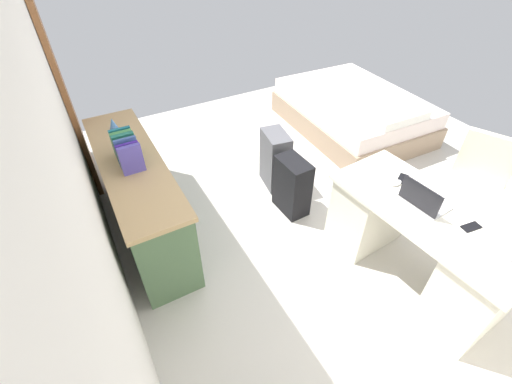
{
  "coord_description": "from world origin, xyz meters",
  "views": [
    {
      "loc": [
        -2.06,
        1.98,
        2.43
      ],
      "look_at": [
        -0.17,
        0.93,
        0.6
      ],
      "focal_mm": 24.45,
      "sensor_mm": 36.0,
      "label": 1
    }
  ],
  "objects": [
    {
      "name": "ground_plane",
      "position": [
        0.0,
        0.0,
        0.0
      ],
      "size": [
        5.41,
        5.41,
        0.0
      ],
      "primitive_type": "plane",
      "color": "beige"
    },
    {
      "name": "wall_back",
      "position": [
        0.0,
        2.13,
        1.27
      ],
      "size": [
        4.41,
        0.1,
        2.53
      ],
      "primitive_type": "cube",
      "color": "silver",
      "rests_on": "ground_plane"
    },
    {
      "name": "door_wooden",
      "position": [
        1.66,
        2.05,
        1.02
      ],
      "size": [
        0.88,
        0.05,
        2.04
      ],
      "primitive_type": "cube",
      "color": "brown",
      "rests_on": "ground_plane"
    },
    {
      "name": "desk",
      "position": [
        -1.08,
        0.0,
        0.38
      ],
      "size": [
        1.48,
        0.76,
        0.72
      ],
      "color": "silver",
      "rests_on": "ground_plane"
    },
    {
      "name": "office_chair",
      "position": [
        -0.92,
        -0.83,
        0.42
      ],
      "size": [
        0.61,
        0.61,
        0.94
      ],
      "color": "black",
      "rests_on": "ground_plane"
    },
    {
      "name": "credenza",
      "position": [
        0.49,
        1.75,
        0.4
      ],
      "size": [
        1.8,
        0.48,
        0.8
      ],
      "color": "#4C6B47",
      "rests_on": "ground_plane"
    },
    {
      "name": "bed",
      "position": [
        1.02,
        -1.21,
        0.24
      ],
      "size": [
        1.96,
        1.48,
        0.58
      ],
      "color": "gray",
      "rests_on": "ground_plane"
    },
    {
      "name": "suitcase_black",
      "position": [
        0.06,
        0.4,
        0.29
      ],
      "size": [
        0.37,
        0.23,
        0.58
      ],
      "primitive_type": "cube",
      "rotation": [
        0.0,
        0.0,
        0.03
      ],
      "color": "black",
      "rests_on": "ground_plane"
    },
    {
      "name": "suitcase_spare_grey",
      "position": [
        0.49,
        0.33,
        0.31
      ],
      "size": [
        0.39,
        0.28,
        0.63
      ],
      "primitive_type": "cube",
      "rotation": [
        0.0,
        0.0,
        -0.16
      ],
      "color": "#4C4C51",
      "rests_on": "ground_plane"
    },
    {
      "name": "laptop",
      "position": [
        -1.0,
        0.02,
        0.77
      ],
      "size": [
        0.32,
        0.24,
        0.21
      ],
      "color": "#B7B7BC",
      "rests_on": "desk"
    },
    {
      "name": "computer_mouse",
      "position": [
        -0.74,
        -0.0,
        0.74
      ],
      "size": [
        0.07,
        0.1,
        0.03
      ],
      "primitive_type": "ellipsoid",
      "rotation": [
        0.0,
        0.0,
        0.07
      ],
      "color": "white",
      "rests_on": "desk"
    },
    {
      "name": "cell_phone_near_laptop",
      "position": [
        -1.33,
        -0.1,
        0.73
      ],
      "size": [
        0.08,
        0.14,
        0.01
      ],
      "primitive_type": "cube",
      "rotation": [
        0.0,
        0.0,
        -0.14
      ],
      "color": "black",
      "rests_on": "desk"
    },
    {
      "name": "cell_phone_by_mouse",
      "position": [
        -0.72,
        -0.1,
        0.73
      ],
      "size": [
        0.12,
        0.15,
        0.01
      ],
      "primitive_type": "cube",
      "rotation": [
        0.0,
        0.0,
        0.51
      ],
      "color": "black",
      "rests_on": "desk"
    },
    {
      "name": "book_row",
      "position": [
        0.46,
        1.75,
        0.91
      ],
      "size": [
        0.35,
        0.17,
        0.24
      ],
      "color": "#5047A4",
      "rests_on": "credenza"
    },
    {
      "name": "figurine_small",
      "position": [
        1.05,
        1.75,
        0.85
      ],
      "size": [
        0.08,
        0.08,
        0.11
      ],
      "primitive_type": "cone",
      "color": "#4C7FBF",
      "rests_on": "credenza"
    }
  ]
}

